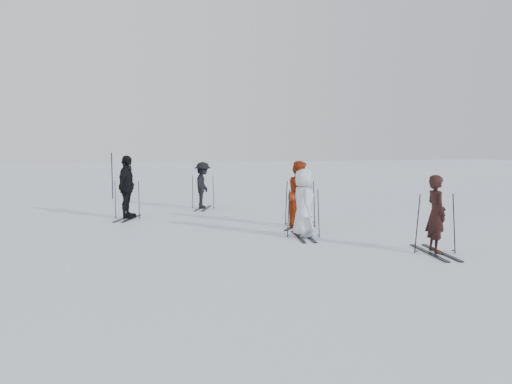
# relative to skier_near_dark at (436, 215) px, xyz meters

# --- Properties ---
(ground) EXTENTS (120.00, 120.00, 0.00)m
(ground) POSITION_rel_skier_near_dark_xyz_m (-2.63, 3.43, -0.82)
(ground) COLOR silver
(ground) RESTS_ON ground
(skier_near_dark) EXTENTS (0.51, 0.67, 1.65)m
(skier_near_dark) POSITION_rel_skier_near_dark_xyz_m (0.00, 0.00, 0.00)
(skier_near_dark) COLOR black
(skier_near_dark) RESTS_ON ground
(skier_red) EXTENTS (1.10, 1.13, 1.84)m
(skier_red) POSITION_rel_skier_near_dark_xyz_m (-1.39, 4.18, 0.10)
(skier_red) COLOR #972E11
(skier_red) RESTS_ON ground
(skier_grey) EXTENTS (0.69, 0.92, 1.69)m
(skier_grey) POSITION_rel_skier_near_dark_xyz_m (-1.95, 2.59, 0.02)
(skier_grey) COLOR silver
(skier_grey) RESTS_ON ground
(skier_uphill_left) EXTENTS (0.89, 1.25, 1.97)m
(skier_uphill_left) POSITION_rel_skier_near_dark_xyz_m (-6.01, 7.21, 0.16)
(skier_uphill_left) COLOR black
(skier_uphill_left) RESTS_ON ground
(skier_uphill_far) EXTENTS (0.98, 1.24, 1.68)m
(skier_uphill_far) POSITION_rel_skier_near_dark_xyz_m (-3.22, 9.06, 0.02)
(skier_uphill_far) COLOR black
(skier_uphill_far) RESTS_ON ground
(skis_near_dark) EXTENTS (1.97, 1.32, 1.32)m
(skis_near_dark) POSITION_rel_skier_near_dark_xyz_m (0.00, 0.00, -0.16)
(skis_near_dark) COLOR black
(skis_near_dark) RESTS_ON ground
(skis_red) EXTENTS (2.05, 1.92, 1.35)m
(skis_red) POSITION_rel_skier_near_dark_xyz_m (-1.39, 4.18, -0.15)
(skis_red) COLOR black
(skis_red) RESTS_ON ground
(skis_grey) EXTENTS (1.86, 1.23, 1.25)m
(skis_grey) POSITION_rel_skier_near_dark_xyz_m (-1.95, 2.59, -0.20)
(skis_grey) COLOR black
(skis_grey) RESTS_ON ground
(skis_uphill_left) EXTENTS (1.93, 1.49, 1.25)m
(skis_uphill_left) POSITION_rel_skier_near_dark_xyz_m (-6.01, 7.21, -0.20)
(skis_uphill_left) COLOR black
(skis_uphill_left) RESTS_ON ground
(skis_uphill_far) EXTENTS (1.94, 1.48, 1.26)m
(skis_uphill_far) POSITION_rel_skier_near_dark_xyz_m (-3.22, 9.06, -0.19)
(skis_uphill_far) COLOR black
(skis_uphill_far) RESTS_ON ground
(piste_marker) EXTENTS (0.05, 0.05, 2.02)m
(piste_marker) POSITION_rel_skier_near_dark_xyz_m (-6.32, 13.51, 0.19)
(piste_marker) COLOR black
(piste_marker) RESTS_ON ground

